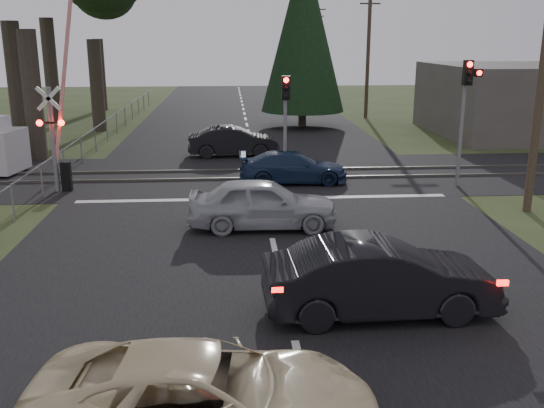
{
  "coord_description": "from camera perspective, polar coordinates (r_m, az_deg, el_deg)",
  "views": [
    {
      "loc": [
        -1.15,
        -12.37,
        5.47
      ],
      "look_at": [
        -0.08,
        2.77,
        1.3
      ],
      "focal_mm": 40.0,
      "sensor_mm": 36.0,
      "label": 1
    }
  ],
  "objects": [
    {
      "name": "traffic_signal_right",
      "position": [
        23.61,
        17.83,
        9.41
      ],
      "size": [
        0.68,
        0.48,
        4.7
      ],
      "color": "slate",
      "rests_on": "ground"
    },
    {
      "name": "utility_pole_near",
      "position": [
        20.76,
        24.21,
        12.01
      ],
      "size": [
        1.8,
        0.26,
        9.0
      ],
      "color": "#4C3D2D",
      "rests_on": "ground"
    },
    {
      "name": "dark_car_far",
      "position": [
        29.03,
        -3.64,
        5.9
      ],
      "size": [
        4.33,
        1.62,
        1.41
      ],
      "primitive_type": "imported",
      "rotation": [
        0.0,
        0.0,
        1.6
      ],
      "color": "black",
      "rests_on": "ground"
    },
    {
      "name": "rail_far",
      "position": [
        25.77,
        -1.41,
        3.23
      ],
      "size": [
        120.0,
        0.12,
        0.1
      ],
      "primitive_type": "cube",
      "color": "#59544C",
      "rests_on": "ground"
    },
    {
      "name": "cream_coupe",
      "position": [
        8.8,
        -6.32,
        -17.77
      ],
      "size": [
        5.02,
        2.67,
        1.34
      ],
      "primitive_type": "imported",
      "rotation": [
        0.0,
        0.0,
        1.48
      ],
      "color": "beige",
      "rests_on": "ground"
    },
    {
      "name": "conifer_tree",
      "position": [
        38.65,
        2.97,
        16.13
      ],
      "size": [
        5.2,
        5.2,
        11.0
      ],
      "color": "#473D33",
      "rests_on": "ground"
    },
    {
      "name": "crossing_signal",
      "position": [
        23.24,
        -19.4,
        6.06
      ],
      "size": [
        1.62,
        0.38,
        6.96
      ],
      "color": "slate",
      "rests_on": "ground"
    },
    {
      "name": "stop_line",
      "position": [
        21.31,
        -0.83,
        0.53
      ],
      "size": [
        13.0,
        0.35,
        0.0
      ],
      "primitive_type": "cube",
      "color": "silver",
      "rests_on": "ground"
    },
    {
      "name": "fence_left",
      "position": [
        35.92,
        -14.76,
        6.11
      ],
      "size": [
        0.1,
        36.0,
        1.2
      ],
      "primitive_type": null,
      "color": "slate",
      "rests_on": "ground"
    },
    {
      "name": "rail_near",
      "position": [
        24.21,
        -1.23,
        2.43
      ],
      "size": [
        120.0,
        0.12,
        0.1
      ],
      "primitive_type": "cube",
      "color": "#59544C",
      "rests_on": "ground"
    },
    {
      "name": "road",
      "position": [
        23.06,
        -1.08,
        1.66
      ],
      "size": [
        14.0,
        100.0,
        0.01
      ],
      "primitive_type": "cube",
      "color": "black",
      "rests_on": "ground"
    },
    {
      "name": "blue_sedan",
      "position": [
        23.59,
        2.01,
        3.47
      ],
      "size": [
        4.23,
        1.82,
        1.21
      ],
      "primitive_type": "imported",
      "rotation": [
        0.0,
        0.0,
        1.54
      ],
      "color": "#172847",
      "rests_on": "ground"
    },
    {
      "name": "traffic_signal_center",
      "position": [
        23.3,
        1.28,
        8.8
      ],
      "size": [
        0.32,
        0.48,
        4.1
      ],
      "color": "slate",
      "rests_on": "ground"
    },
    {
      "name": "dark_hatchback",
      "position": [
        12.52,
        10.13,
        -6.91
      ],
      "size": [
        4.76,
        1.8,
        1.55
      ],
      "primitive_type": "imported",
      "rotation": [
        0.0,
        0.0,
        1.6
      ],
      "color": "black",
      "rests_on": "ground"
    },
    {
      "name": "utility_pole_far",
      "position": [
        68.06,
        4.23,
        14.71
      ],
      "size": [
        1.8,
        0.26,
        9.0
      ],
      "color": "#4C3D2D",
      "rests_on": "ground"
    },
    {
      "name": "silver_car",
      "position": [
        17.88,
        -0.86,
        0.05
      ],
      "size": [
        4.44,
        1.9,
        1.49
      ],
      "primitive_type": "imported",
      "rotation": [
        0.0,
        0.0,
        1.54
      ],
      "color": "#9DA0A5",
      "rests_on": "ground"
    },
    {
      "name": "ground",
      "position": [
        13.57,
        1.16,
        -8.4
      ],
      "size": [
        120.0,
        120.0,
        0.0
      ],
      "primitive_type": "plane",
      "color": "#2C3A1A",
      "rests_on": "ground"
    },
    {
      "name": "utility_pole_mid",
      "position": [
        43.46,
        9.05,
        14.21
      ],
      "size": [
        1.8,
        0.26,
        9.0
      ],
      "color": "#4C3D2D",
      "rests_on": "ground"
    },
    {
      "name": "rail_corridor",
      "position": [
        25.0,
        -1.32,
        2.74
      ],
      "size": [
        120.0,
        8.0,
        0.01
      ],
      "primitive_type": "cube",
      "color": "black",
      "rests_on": "ground"
    }
  ]
}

